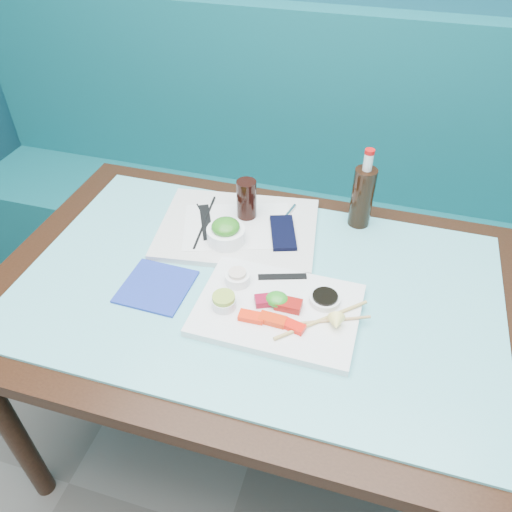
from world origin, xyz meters
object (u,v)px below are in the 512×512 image
(dining_table, at_px, (258,309))
(booth_bench, at_px, (312,218))
(sashimi_plate, at_px, (278,310))
(serving_tray, at_px, (238,228))
(cola_glass, at_px, (247,199))
(blue_napkin, at_px, (156,287))
(seaweed_bowl, at_px, (226,235))
(cola_bottle_body, at_px, (362,197))

(dining_table, bearing_deg, booth_bench, 90.00)
(sashimi_plate, xyz_separation_m, serving_tray, (-0.19, 0.28, -0.00))
(cola_glass, distance_m, blue_napkin, 0.38)
(booth_bench, relative_size, blue_napkin, 17.69)
(sashimi_plate, height_order, blue_napkin, sashimi_plate)
(booth_bench, bearing_deg, sashimi_plate, -85.41)
(booth_bench, height_order, seaweed_bowl, booth_bench)
(seaweed_bowl, bearing_deg, dining_table, -44.34)
(serving_tray, xyz_separation_m, seaweed_bowl, (-0.01, -0.07, 0.03))
(booth_bench, height_order, cola_glass, booth_bench)
(booth_bench, bearing_deg, serving_tray, -100.55)
(dining_table, distance_m, blue_napkin, 0.28)
(sashimi_plate, bearing_deg, blue_napkin, -178.72)
(blue_napkin, bearing_deg, sashimi_plate, 0.61)
(cola_glass, bearing_deg, serving_tray, -100.30)
(blue_napkin, bearing_deg, serving_tray, 65.83)
(booth_bench, relative_size, cola_bottle_body, 16.42)
(seaweed_bowl, xyz_separation_m, cola_bottle_body, (0.34, 0.21, 0.05))
(cola_glass, bearing_deg, seaweed_bowl, -98.75)
(dining_table, bearing_deg, sashimi_plate, -47.81)
(booth_bench, height_order, blue_napkin, booth_bench)
(booth_bench, relative_size, dining_table, 2.14)
(sashimi_plate, xyz_separation_m, cola_glass, (-0.18, 0.34, 0.07))
(seaweed_bowl, relative_size, cola_glass, 0.89)
(sashimi_plate, bearing_deg, booth_bench, 95.26)
(booth_bench, bearing_deg, cola_bottle_body, -66.89)
(dining_table, height_order, cola_bottle_body, cola_bottle_body)
(booth_bench, xyz_separation_m, dining_table, (0.00, -0.84, 0.29))
(serving_tray, relative_size, seaweed_bowl, 4.21)
(dining_table, xyz_separation_m, seaweed_bowl, (-0.13, 0.13, 0.13))
(cola_bottle_body, bearing_deg, serving_tray, -157.62)
(dining_table, xyz_separation_m, serving_tray, (-0.12, 0.20, 0.10))
(cola_bottle_body, relative_size, blue_napkin, 1.08)
(serving_tray, bearing_deg, cola_bottle_body, 14.44)
(serving_tray, bearing_deg, cola_glass, 71.76)
(serving_tray, bearing_deg, sashimi_plate, -63.63)
(sashimi_plate, height_order, serving_tray, sashimi_plate)
(serving_tray, bearing_deg, blue_napkin, -122.11)
(seaweed_bowl, bearing_deg, serving_tray, 82.41)
(sashimi_plate, distance_m, serving_tray, 0.34)
(cola_glass, distance_m, cola_bottle_body, 0.33)
(serving_tray, xyz_separation_m, cola_bottle_body, (0.33, 0.14, 0.08))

